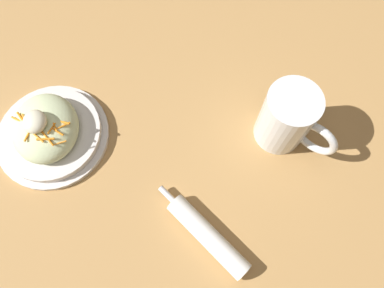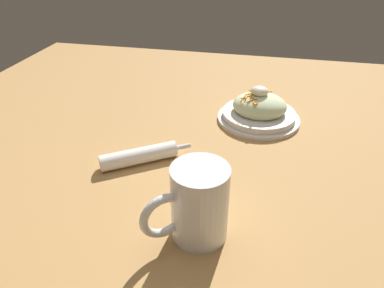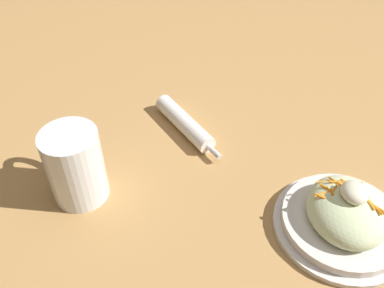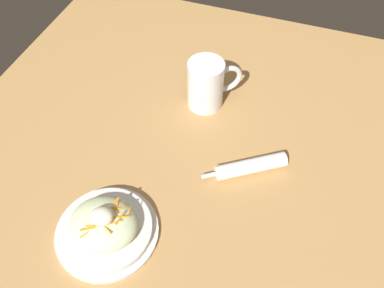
% 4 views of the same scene
% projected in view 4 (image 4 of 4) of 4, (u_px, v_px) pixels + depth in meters
% --- Properties ---
extents(ground_plane, '(1.43, 1.43, 0.00)m').
position_uv_depth(ground_plane, '(221.00, 196.00, 0.90)').
color(ground_plane, '#B2844C').
extents(salad_plate, '(0.22, 0.22, 0.10)m').
position_uv_depth(salad_plate, '(105.00, 227.00, 0.82)').
color(salad_plate, silver).
rests_on(salad_plate, ground_plane).
extents(beer_mug, '(0.13, 0.12, 0.13)m').
position_uv_depth(beer_mug, '(206.00, 85.00, 1.03)').
color(beer_mug, white).
rests_on(beer_mug, ground_plane).
extents(napkin_roll, '(0.18, 0.13, 0.04)m').
position_uv_depth(napkin_roll, '(250.00, 166.00, 0.93)').
color(napkin_roll, white).
rests_on(napkin_roll, ground_plane).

